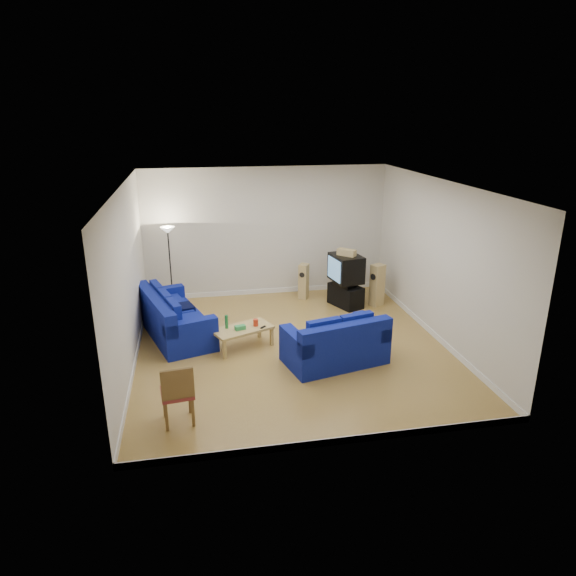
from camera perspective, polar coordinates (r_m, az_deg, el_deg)
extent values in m
cube|color=brown|center=(10.28, 0.42, -6.52)|extent=(6.00, 6.50, 0.01)
cube|color=white|center=(9.36, 0.46, 11.45)|extent=(6.00, 6.50, 0.01)
cube|color=silver|center=(12.80, -2.39, 6.21)|extent=(6.00, 0.01, 3.20)
cube|color=silver|center=(6.74, 5.81, -5.92)|extent=(6.00, 0.01, 3.20)
cube|color=silver|center=(9.60, -17.41, 0.97)|extent=(0.01, 6.50, 3.20)
cube|color=silver|center=(10.67, 16.48, 2.83)|extent=(0.01, 6.50, 3.20)
cube|color=white|center=(13.21, -2.29, -0.32)|extent=(6.00, 0.02, 0.12)
cube|color=white|center=(7.53, 5.38, -16.58)|extent=(6.00, 0.02, 0.12)
cube|color=white|center=(10.16, -16.50, -7.30)|extent=(0.02, 6.50, 0.12)
cube|color=white|center=(11.17, 15.70, -4.78)|extent=(0.02, 6.50, 0.12)
cube|color=#000A66|center=(10.97, -12.35, -4.00)|extent=(1.69, 2.57, 0.45)
cube|color=#000A66|center=(10.71, -14.53, -2.10)|extent=(0.94, 2.33, 0.46)
cube|color=#000A66|center=(11.81, -13.93, -0.60)|extent=(1.05, 0.53, 0.26)
cube|color=#000A66|center=(9.88, -10.73, -4.27)|extent=(1.05, 0.53, 0.26)
cube|color=black|center=(10.88, -11.65, -2.24)|extent=(0.54, 0.54, 0.13)
cube|color=#000A66|center=(9.65, 5.18, -6.93)|extent=(2.00, 1.40, 0.45)
cube|color=#000A66|center=(9.15, 6.45, -5.34)|extent=(1.82, 0.64, 0.46)
cube|color=#000A66|center=(9.17, 0.90, -5.86)|extent=(0.46, 1.04, 0.26)
cube|color=#000A66|center=(9.88, 9.26, -4.22)|extent=(0.46, 1.04, 0.26)
cube|color=black|center=(9.63, 4.78, -4.79)|extent=(0.51, 0.51, 0.13)
cube|color=tan|center=(10.12, -5.09, -4.56)|extent=(1.29, 0.99, 0.05)
cube|color=tan|center=(9.80, -7.06, -6.83)|extent=(0.08, 0.08, 0.37)
cube|color=tan|center=(10.19, -8.31, -5.84)|extent=(0.08, 0.08, 0.37)
cube|color=tan|center=(10.27, -1.82, -5.43)|extent=(0.08, 0.08, 0.37)
cube|color=tan|center=(10.64, -3.21, -4.54)|extent=(0.08, 0.08, 0.37)
cylinder|color=#197233|center=(10.08, -6.85, -3.75)|extent=(0.08, 0.08, 0.27)
cube|color=green|center=(10.03, -5.34, -4.39)|extent=(0.22, 0.16, 0.08)
cylinder|color=red|center=(10.16, -3.61, -3.85)|extent=(0.13, 0.13, 0.14)
cube|color=black|center=(10.10, -2.79, -4.36)|extent=(0.13, 0.13, 0.02)
cube|color=black|center=(12.37, 6.42, -0.84)|extent=(0.76, 0.96, 0.52)
cube|color=black|center=(12.21, 6.28, 0.45)|extent=(0.58, 0.60, 0.11)
cube|color=black|center=(12.17, 6.47, 2.22)|extent=(0.73, 0.91, 0.63)
cube|color=teal|center=(12.04, 5.14, 2.08)|extent=(0.13, 0.65, 0.51)
cube|color=tan|center=(12.02, 6.53, 3.95)|extent=(0.43, 0.43, 0.15)
cube|color=tan|center=(12.73, 1.75, 0.74)|extent=(0.31, 0.33, 0.88)
cylinder|color=black|center=(12.54, 1.56, 1.46)|extent=(0.12, 0.08, 0.13)
cube|color=tan|center=(12.42, 9.87, 0.31)|extent=(0.37, 0.35, 1.02)
cylinder|color=black|center=(12.23, 9.45, 1.23)|extent=(0.09, 0.14, 0.15)
cylinder|color=black|center=(12.61, -12.61, -1.97)|extent=(0.25, 0.25, 0.03)
cylinder|color=black|center=(12.32, -12.92, 2.04)|extent=(0.03, 0.03, 1.82)
cone|color=white|center=(12.09, -13.24, 6.29)|extent=(0.33, 0.33, 0.15)
cube|color=brown|center=(7.88, -13.36, -13.74)|extent=(0.05, 0.05, 0.47)
cube|color=brown|center=(8.21, -13.59, -12.33)|extent=(0.05, 0.05, 0.47)
cube|color=brown|center=(7.90, -10.51, -13.42)|extent=(0.05, 0.05, 0.47)
cube|color=brown|center=(8.23, -10.87, -12.03)|extent=(0.05, 0.05, 0.47)
cube|color=maroon|center=(7.92, -12.21, -11.30)|extent=(0.52, 0.52, 0.06)
cube|color=brown|center=(7.61, -12.18, -10.42)|extent=(0.47, 0.10, 0.47)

